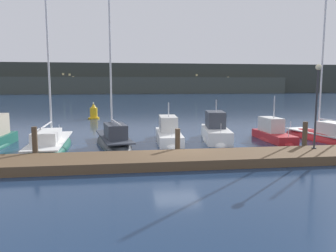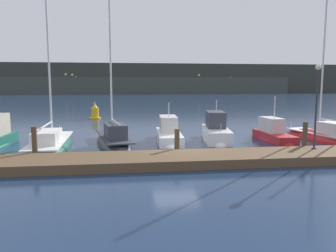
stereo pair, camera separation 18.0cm
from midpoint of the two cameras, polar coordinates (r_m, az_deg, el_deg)
ground_plane at (r=18.27m, az=1.24°, el=-5.12°), size 400.00×400.00×0.00m
dock at (r=16.37m, az=2.33°, el=-5.79°), size 36.11×2.80×0.45m
mooring_pile_1 at (r=18.18m, az=-22.43°, el=-2.90°), size 0.28×0.28×1.78m
mooring_pile_2 at (r=17.85m, az=1.39°, el=-2.90°), size 0.28×0.28×1.54m
mooring_pile_3 at (r=20.39m, az=22.47°, el=-1.81°), size 0.28×0.28×1.79m
sailboat_berth_3 at (r=21.64m, az=-20.06°, el=-3.21°), size 2.63×8.52×12.77m
sailboat_berth_4 at (r=21.83m, az=-9.67°, el=-2.69°), size 3.23×7.64×10.09m
motorboat_berth_5 at (r=22.60m, az=-0.12°, el=-2.02°), size 2.01×5.75×3.31m
motorboat_berth_6 at (r=23.29m, az=8.09°, el=-1.59°), size 2.57×5.62×3.45m
motorboat_berth_7 at (r=24.17m, az=17.62°, el=-1.79°), size 1.58×4.80×3.64m
sailboat_berth_8 at (r=25.37m, az=25.57°, el=-1.99°), size 3.25×8.14×10.88m
channel_buoy at (r=38.12m, az=-12.95°, el=2.27°), size 1.26×1.26×1.88m
dock_lamppost at (r=19.22m, az=24.29°, el=5.20°), size 0.32×0.32×4.53m
hillside_backdrop at (r=143.99m, az=-7.39°, el=8.02°), size 240.00×23.00×12.48m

